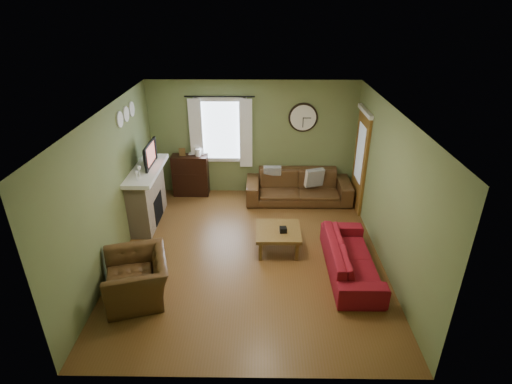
{
  "coord_description": "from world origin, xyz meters",
  "views": [
    {
      "loc": [
        0.18,
        -5.96,
        4.19
      ],
      "look_at": [
        0.1,
        0.4,
        1.05
      ],
      "focal_mm": 28.0,
      "sensor_mm": 36.0,
      "label": 1
    }
  ],
  "objects_px": {
    "sofa_red": "(351,258)",
    "armchair": "(137,278)",
    "coffee_table": "(278,240)",
    "bookshelf": "(191,175)",
    "sofa_brown": "(298,187)"
  },
  "relations": [
    {
      "from": "bookshelf",
      "to": "armchair",
      "type": "bearing_deg",
      "value": -94.2
    },
    {
      "from": "coffee_table",
      "to": "sofa_red",
      "type": "bearing_deg",
      "value": -27.95
    },
    {
      "from": "sofa_red",
      "to": "armchair",
      "type": "xyz_separation_m",
      "value": [
        -3.38,
        -0.64,
        0.06
      ]
    },
    {
      "from": "armchair",
      "to": "coffee_table",
      "type": "relative_size",
      "value": 1.32
    },
    {
      "from": "sofa_red",
      "to": "armchair",
      "type": "bearing_deg",
      "value": 100.78
    },
    {
      "from": "bookshelf",
      "to": "sofa_brown",
      "type": "xyz_separation_m",
      "value": [
        2.46,
        -0.28,
        -0.14
      ]
    },
    {
      "from": "sofa_brown",
      "to": "coffee_table",
      "type": "relative_size",
      "value": 2.93
    },
    {
      "from": "sofa_red",
      "to": "bookshelf",
      "type": "bearing_deg",
      "value": 47.12
    },
    {
      "from": "sofa_brown",
      "to": "coffee_table",
      "type": "xyz_separation_m",
      "value": [
        -0.53,
        -1.98,
        -0.13
      ]
    },
    {
      "from": "bookshelf",
      "to": "armchair",
      "type": "distance_m",
      "value": 3.55
    },
    {
      "from": "armchair",
      "to": "coffee_table",
      "type": "height_order",
      "value": "armchair"
    },
    {
      "from": "bookshelf",
      "to": "coffee_table",
      "type": "relative_size",
      "value": 1.21
    },
    {
      "from": "sofa_brown",
      "to": "sofa_red",
      "type": "xyz_separation_m",
      "value": [
        0.66,
        -2.62,
        -0.06
      ]
    },
    {
      "from": "bookshelf",
      "to": "sofa_red",
      "type": "height_order",
      "value": "bookshelf"
    },
    {
      "from": "sofa_brown",
      "to": "coffee_table",
      "type": "height_order",
      "value": "sofa_brown"
    }
  ]
}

